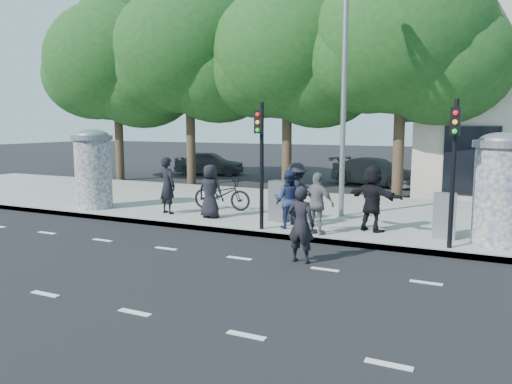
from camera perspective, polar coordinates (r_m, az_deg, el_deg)
The scene contains 26 objects.
ground at distance 10.11m, azimuth -5.64°, elevation -9.46°, with size 120.00×120.00×0.00m, color black.
sidewalk at distance 16.78m, azimuth 7.82°, elevation -2.28°, with size 40.00×8.00×0.15m, color gray.
curb at distance 13.15m, azimuth 2.46°, elevation -5.02°, with size 40.00×0.10×0.16m, color slate.
lane_dash_near at distance 8.42m, azimuth -13.68°, elevation -13.24°, with size 32.00×0.12×0.01m, color silver.
lane_dash_far at distance 11.28m, azimuth -1.91°, elevation -7.57°, with size 32.00×0.12×0.01m, color silver.
ad_column_left at distance 17.73m, azimuth -18.12°, elevation 2.72°, with size 1.36×1.36×2.65m.
ad_column_right at distance 13.01m, azimuth 26.21°, elevation 0.57°, with size 1.36×1.36×2.65m.
traffic_pole_near at distance 13.31m, azimuth 0.55°, elevation 4.52°, with size 0.22×0.31×3.40m.
traffic_pole_far at distance 12.07m, azimuth 21.67°, elevation 3.63°, with size 0.22×0.31×3.40m.
street_lamp at distance 15.56m, azimuth 10.02°, elevation 14.34°, with size 0.25×0.93×8.00m.
tree_far_left at distance 27.68m, azimuth -15.68°, elevation 14.17°, with size 7.20×7.20×9.26m.
tree_mid_left at distance 25.01m, azimuth -7.64°, elevation 15.81°, with size 7.20×7.20×9.57m.
tree_near_left at distance 22.82m, azimuth 3.62°, elevation 15.54°, with size 6.80×6.80×8.97m.
tree_center at distance 21.09m, azimuth 16.43°, elevation 16.56°, with size 7.00×7.00×9.30m.
ped_a at distance 15.16m, azimuth -5.24°, elevation 0.09°, with size 0.80×0.52×1.63m, color black.
ped_b at distance 16.06m, azimuth -10.10°, elevation 0.76°, with size 0.66×0.43×1.81m, color black.
ped_c at distance 13.65m, azimuth 3.70°, elevation -0.85°, with size 0.77×0.60×1.59m, color #1F2A4E.
ped_d at distance 14.17m, azimuth 4.62°, elevation -0.20°, with size 1.13×0.65×1.75m, color black.
ped_e at distance 12.91m, azimuth 7.03°, elevation -1.33°, with size 0.95×0.54×1.61m, color slate.
ped_f at distance 13.57m, azimuth 13.15°, elevation -0.71°, with size 1.64×0.59×1.76m, color black.
man_road at distance 10.83m, azimuth 5.17°, elevation -3.70°, with size 0.61×0.40×1.68m, color black.
bicycle at distance 16.61m, azimuth -3.92°, elevation -0.23°, with size 2.00×0.70×1.05m, color black.
cabinet_left at distance 14.65m, azimuth 2.76°, elevation -1.03°, with size 0.57×0.41×1.19m, color slate.
cabinet_right at distance 13.29m, azimuth 20.72°, elevation -2.57°, with size 0.54×0.40×1.14m, color gray.
car_left at distance 29.55m, azimuth -5.32°, elevation 3.32°, with size 4.07×1.64×1.39m, color #4B4D52.
car_right at distance 25.03m, azimuth 13.58°, elevation 2.27°, with size 4.60×1.87×1.33m, color slate.
Camera 1 is at (5.06, -8.23, 3.00)m, focal length 35.00 mm.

